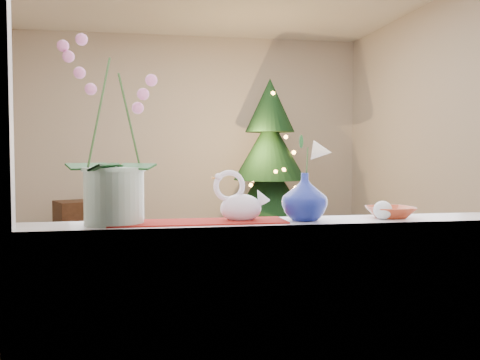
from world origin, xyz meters
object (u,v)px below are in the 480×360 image
object	(u,v)px
blue_vase	(305,193)
side_table	(95,227)
orchid_pot	(113,130)
swan	(241,197)
xmas_tree	(270,166)
paperweight	(383,210)
amber_dish	(390,213)

from	to	relation	value
blue_vase	side_table	world-z (taller)	blue_vase
orchid_pot	side_table	world-z (taller)	orchid_pot
swan	xmas_tree	size ratio (longest dim) A/B	0.11
orchid_pot	paperweight	world-z (taller)	orchid_pot
side_table	orchid_pot	bearing A→B (deg)	-106.73
amber_dish	orchid_pot	bearing A→B (deg)	179.49
paperweight	xmas_tree	size ratio (longest dim) A/B	0.04
swan	side_table	xyz separation A→B (m)	(-0.95, 4.28, -0.70)
blue_vase	paperweight	bearing A→B (deg)	-6.04
xmas_tree	orchid_pot	bearing A→B (deg)	-111.47
xmas_tree	amber_dish	bearing A→B (deg)	-96.29
paperweight	amber_dish	distance (m)	0.08
xmas_tree	swan	bearing A→B (deg)	-105.08
swan	paperweight	bearing A→B (deg)	7.23
swan	xmas_tree	distance (m)	4.21
orchid_pot	swan	xyz separation A→B (m)	(0.50, -0.00, -0.27)
paperweight	side_table	distance (m)	4.64
paperweight	blue_vase	bearing A→B (deg)	173.96
orchid_pot	paperweight	xyz separation A→B (m)	(1.09, -0.06, -0.33)
blue_vase	paperweight	xyz separation A→B (m)	(0.33, -0.03, -0.07)
blue_vase	xmas_tree	distance (m)	4.17
swan	paperweight	world-z (taller)	swan
amber_dish	blue_vase	bearing A→B (deg)	-178.01
orchid_pot	paperweight	bearing A→B (deg)	-3.06
orchid_pot	side_table	distance (m)	4.41
orchid_pot	blue_vase	world-z (taller)	orchid_pot
xmas_tree	blue_vase	bearing A→B (deg)	-101.53
blue_vase	paperweight	distance (m)	0.34
orchid_pot	side_table	xyz separation A→B (m)	(-0.45, 4.28, -0.97)
blue_vase	amber_dish	xyz separation A→B (m)	(0.38, 0.01, -0.09)
swan	blue_vase	xyz separation A→B (m)	(0.26, -0.02, 0.01)
xmas_tree	side_table	bearing A→B (deg)	173.93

